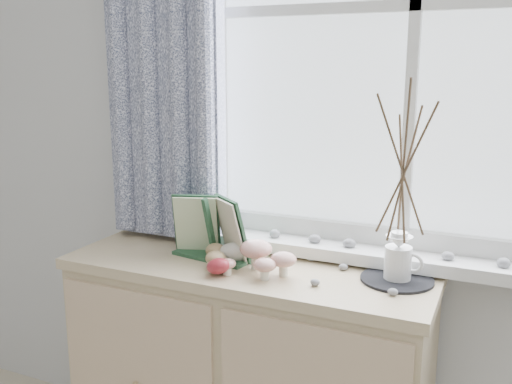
% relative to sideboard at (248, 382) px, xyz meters
% --- Properties ---
extents(sideboard, '(1.20, 0.45, 0.85)m').
position_rel_sideboard_xyz_m(sideboard, '(0.00, 0.00, 0.00)').
color(sideboard, tan).
rests_on(sideboard, ground).
extents(botanical_book, '(0.33, 0.18, 0.22)m').
position_rel_sideboard_xyz_m(botanical_book, '(-0.13, -0.03, 0.53)').
color(botanical_book, '#21442B').
rests_on(botanical_book, sideboard).
extents(toadstool_cluster, '(0.23, 0.16, 0.10)m').
position_rel_sideboard_xyz_m(toadstool_cluster, '(0.08, -0.06, 0.48)').
color(toadstool_cluster, white).
rests_on(toadstool_cluster, sideboard).
extents(wooden_eggs, '(0.14, 0.18, 0.08)m').
position_rel_sideboard_xyz_m(wooden_eggs, '(-0.07, -0.08, 0.46)').
color(wooden_eggs, tan).
rests_on(wooden_eggs, sideboard).
extents(songbird_figurine, '(0.15, 0.11, 0.07)m').
position_rel_sideboard_xyz_m(songbird_figurine, '(-0.04, -0.01, 0.46)').
color(songbird_figurine, beige).
rests_on(songbird_figurine, sideboard).
extents(crocheted_doily, '(0.22, 0.22, 0.01)m').
position_rel_sideboard_xyz_m(crocheted_doily, '(0.47, 0.04, 0.43)').
color(crocheted_doily, black).
rests_on(crocheted_doily, sideboard).
extents(twig_pitcher, '(0.24, 0.24, 0.60)m').
position_rel_sideboard_xyz_m(twig_pitcher, '(0.47, 0.04, 0.77)').
color(twig_pitcher, white).
rests_on(twig_pitcher, crocheted_doily).
extents(sideboard_pebbles, '(0.33, 0.23, 0.02)m').
position_rel_sideboard_xyz_m(sideboard_pebbles, '(0.30, 0.00, 0.43)').
color(sideboard_pebbles, gray).
rests_on(sideboard_pebbles, sideboard).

